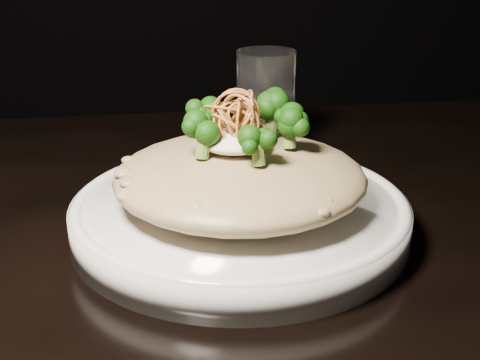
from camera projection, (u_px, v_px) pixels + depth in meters
name	position (u px, v px, depth m)	size (l,w,h in m)	color
table	(250.00, 288.00, 0.71)	(1.10, 0.80, 0.75)	black
plate	(240.00, 217.00, 0.64)	(0.32, 0.32, 0.03)	silver
risotto	(240.00, 177.00, 0.62)	(0.24, 0.24, 0.05)	brown
broccoli	(245.00, 122.00, 0.61)	(0.14, 0.14, 0.05)	black
cheese	(234.00, 140.00, 0.61)	(0.07, 0.07, 0.02)	white
shallots	(235.00, 109.00, 0.60)	(0.06, 0.06, 0.04)	brown
drinking_glass	(266.00, 103.00, 0.84)	(0.07, 0.07, 0.13)	silver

